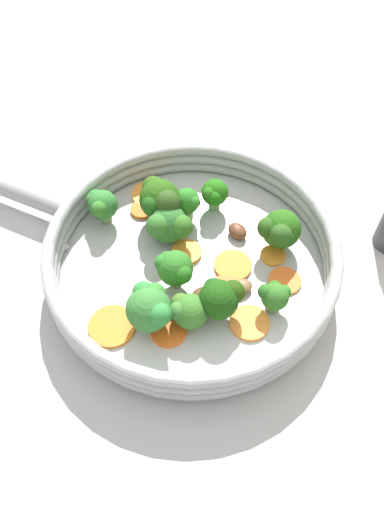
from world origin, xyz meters
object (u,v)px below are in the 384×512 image
(skillet, at_px, (192,268))
(broccoli_floret_6, at_px, (188,311))
(carrot_slice_5, at_px, (169,330))
(broccoli_floret_3, at_px, (221,298))
(carrot_slice_6, at_px, (142,210))
(broccoli_floret_4, at_px, (168,225))
(broccoli_floret_1, at_px, (174,268))
(broccoli_floret_9, at_px, (214,194))
(carrot_slice_9, at_px, (233,266))
(mushroom_piece_1, at_px, (237,231))
(broccoli_floret_8, at_px, (160,199))
(mushroom_piece_2, at_px, (241,287))
(broccoli_floret_0, at_px, (275,296))
(carrot_slice_3, at_px, (151,194))
(broccoli_floret_10, at_px, (280,230))
(carrot_slice_0, at_px, (285,281))
(carrot_slice_2, at_px, (249,323))
(carrot_slice_7, at_px, (273,256))
(broccoli_floret_5, at_px, (101,205))
(carrot_slice_1, at_px, (227,288))
(carrot_slice_8, at_px, (188,252))
(broccoli_floret_2, at_px, (187,202))
(carrot_slice_4, at_px, (112,326))
(broccoli_floret_7, at_px, (150,307))
(mushroom_piece_0, at_px, (203,296))

(skillet, bearing_deg, broccoli_floret_6, -115.21)
(carrot_slice_5, xyz_separation_m, broccoli_floret_3, (0.06, 0.00, 0.03))
(carrot_slice_6, distance_m, broccoli_floret_4, 0.06)
(broccoli_floret_1, bearing_deg, broccoli_floret_9, 46.12)
(carrot_slice_9, distance_m, mushroom_piece_1, 0.05)
(carrot_slice_9, relative_size, mushroom_piece_1, 1.68)
(broccoli_floret_3, bearing_deg, broccoli_floret_8, 95.07)
(carrot_slice_9, distance_m, mushroom_piece_2, 0.03)
(broccoli_floret_0, relative_size, broccoli_floret_4, 0.76)
(carrot_slice_3, xyz_separation_m, broccoli_floret_10, (0.10, -0.13, 0.03))
(carrot_slice_0, xyz_separation_m, carrot_slice_6, (-0.11, 0.15, 0.00))
(carrot_slice_2, xyz_separation_m, mushroom_piece_1, (0.04, 0.11, 0.00))
(skillet, relative_size, carrot_slice_7, 10.72)
(carrot_slice_3, distance_m, broccoli_floret_9, 0.08)
(broccoli_floret_5, relative_size, broccoli_floret_6, 1.10)
(broccoli_floret_6, distance_m, broccoli_floret_8, 0.14)
(carrot_slice_1, xyz_separation_m, broccoli_floret_10, (0.08, 0.03, 0.03))
(carrot_slice_7, xyz_separation_m, broccoli_floret_3, (-0.08, -0.04, 0.03))
(carrot_slice_8, relative_size, broccoli_floret_4, 0.69)
(broccoli_floret_4, xyz_separation_m, mushroom_piece_1, (0.08, -0.02, -0.02))
(carrot_slice_2, height_order, broccoli_floret_6, broccoli_floret_6)
(carrot_slice_1, distance_m, broccoli_floret_5, 0.17)
(broccoli_floret_1, bearing_deg, mushroom_piece_2, -27.70)
(carrot_slice_2, height_order, carrot_slice_6, same)
(carrot_slice_9, bearing_deg, skillet, 153.68)
(carrot_slice_0, relative_size, broccoli_floret_2, 0.82)
(carrot_slice_5, relative_size, mushroom_piece_2, 1.50)
(carrot_slice_4, distance_m, broccoli_floret_3, 0.11)
(carrot_slice_5, bearing_deg, broccoli_floret_2, 61.47)
(carrot_slice_0, height_order, broccoli_floret_7, broccoli_floret_7)
(carrot_slice_8, relative_size, broccoli_floret_8, 0.57)
(broccoli_floret_2, height_order, mushroom_piece_1, broccoli_floret_2)
(broccoli_floret_2, relative_size, mushroom_piece_0, 1.56)
(carrot_slice_7, relative_size, broccoli_floret_5, 0.65)
(carrot_slice_9, xyz_separation_m, mushroom_piece_0, (-0.05, -0.03, 0.00))
(carrot_slice_9, bearing_deg, carrot_slice_1, -127.54)
(broccoli_floret_1, xyz_separation_m, broccoli_floret_4, (0.01, 0.06, -0.00))
(carrot_slice_9, bearing_deg, broccoli_floret_10, 5.65)
(carrot_slice_0, height_order, broccoli_floret_9, broccoli_floret_9)
(skillet, bearing_deg, broccoli_floret_9, 50.60)
(carrot_slice_7, bearing_deg, broccoli_floret_3, -152.57)
(carrot_slice_0, xyz_separation_m, mushroom_piece_2, (-0.05, 0.01, 0.00))
(carrot_slice_5, height_order, broccoli_floret_0, broccoli_floret_0)
(carrot_slice_8, bearing_deg, mushroom_piece_2, -62.92)
(skillet, distance_m, broccoli_floret_8, 0.09)
(broccoli_floret_7, bearing_deg, carrot_slice_1, 6.42)
(broccoli_floret_7, height_order, broccoli_floret_8, broccoli_floret_8)
(broccoli_floret_4, height_order, broccoli_floret_8, broccoli_floret_8)
(skillet, bearing_deg, carrot_slice_5, -127.72)
(carrot_slice_4, height_order, broccoli_floret_5, broccoli_floret_5)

